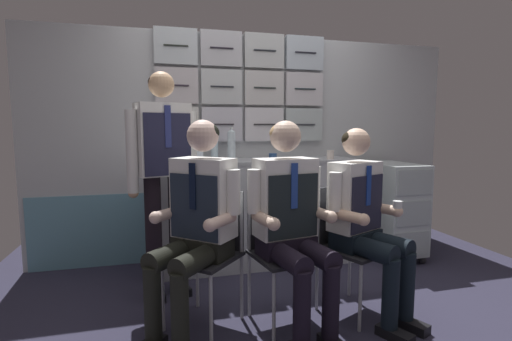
{
  "coord_description": "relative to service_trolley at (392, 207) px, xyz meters",
  "views": [
    {
      "loc": [
        -0.92,
        -2.23,
        1.27
      ],
      "look_at": [
        -0.24,
        0.37,
        0.96
      ],
      "focal_mm": 26.27,
      "sensor_mm": 36.0,
      "label": 1
    }
  ],
  "objects": [
    {
      "name": "water_bottle_clear",
      "position": [
        -1.57,
        0.19,
        0.62
      ],
      "size": [
        0.07,
        0.07,
        0.3
      ],
      "color": "silver",
      "rests_on": "galley_counter"
    },
    {
      "name": "galley_counter",
      "position": [
        -1.33,
        0.16,
        -0.0
      ],
      "size": [
        1.86,
        0.53,
        0.98
      ],
      "color": "#ACAFB6",
      "rests_on": "ground"
    },
    {
      "name": "ground",
      "position": [
        -1.3,
        -0.93,
        -0.51
      ],
      "size": [
        4.8,
        4.8,
        0.04
      ],
      "primitive_type": "cube",
      "color": "#2A293C"
    },
    {
      "name": "crew_member_left",
      "position": [
        -2.0,
        -0.9,
        0.24
      ],
      "size": [
        0.67,
        0.69,
        1.32
      ],
      "color": "black",
      "rests_on": "ground"
    },
    {
      "name": "folding_chair_right",
      "position": [
        -0.98,
        -0.86,
        0.04
      ],
      "size": [
        0.53,
        0.53,
        0.86
      ],
      "color": "#A8AAAF",
      "rests_on": "ground"
    },
    {
      "name": "galley_bulkhead",
      "position": [
        -1.32,
        0.44,
        0.62
      ],
      "size": [
        4.2,
        0.14,
        2.16
      ],
      "color": "#B4B7BA",
      "rests_on": "ground"
    },
    {
      "name": "crew_member_center",
      "position": [
        -1.43,
        -1.02,
        0.24
      ],
      "size": [
        0.53,
        0.67,
        1.31
      ],
      "color": "black",
      "rests_on": "ground"
    },
    {
      "name": "water_bottle_short",
      "position": [
        -1.71,
        0.29,
        0.63
      ],
      "size": [
        0.07,
        0.07,
        0.31
      ],
      "color": "silver",
      "rests_on": "galley_counter"
    },
    {
      "name": "folding_chair_left",
      "position": [
        -1.9,
        -0.78,
        0.04
      ],
      "size": [
        0.56,
        0.56,
        0.86
      ],
      "color": "#A8AAAF",
      "rests_on": "ground"
    },
    {
      "name": "folding_chair_center",
      "position": [
        -1.46,
        -0.87,
        0.04
      ],
      "size": [
        0.46,
        0.47,
        0.86
      ],
      "color": "#A8AAAF",
      "rests_on": "ground"
    },
    {
      "name": "coffee_cup_white",
      "position": [
        -1.19,
        0.14,
        0.51
      ],
      "size": [
        0.07,
        0.07,
        0.06
      ],
      "color": "navy",
      "rests_on": "galley_counter"
    },
    {
      "name": "water_bottle_blue_cap",
      "position": [
        -2.12,
        0.04,
        0.61
      ],
      "size": [
        0.07,
        0.07,
        0.26
      ],
      "color": "silver",
      "rests_on": "galley_counter"
    },
    {
      "name": "espresso_cup_small",
      "position": [
        -0.66,
        0.03,
        0.53
      ],
      "size": [
        0.07,
        0.07,
        0.08
      ],
      "color": "silver",
      "rests_on": "galley_counter"
    },
    {
      "name": "sparkling_bottle_green",
      "position": [
        -1.88,
        0.1,
        0.61
      ],
      "size": [
        0.08,
        0.08,
        0.27
      ],
      "color": "silver",
      "rests_on": "galley_counter"
    },
    {
      "name": "service_trolley",
      "position": [
        0.0,
        0.0,
        0.0
      ],
      "size": [
        0.4,
        0.65,
        0.92
      ],
      "color": "black",
      "rests_on": "ground"
    },
    {
      "name": "crew_member_right",
      "position": [
        -0.91,
        -1.01,
        0.21
      ],
      "size": [
        0.55,
        0.67,
        1.27
      ],
      "color": "black",
      "rests_on": "ground"
    },
    {
      "name": "crew_member_standing",
      "position": [
        -2.18,
        -0.33,
        0.5
      ],
      "size": [
        0.51,
        0.34,
        1.67
      ],
      "color": "black",
      "rests_on": "ground"
    }
  ]
}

